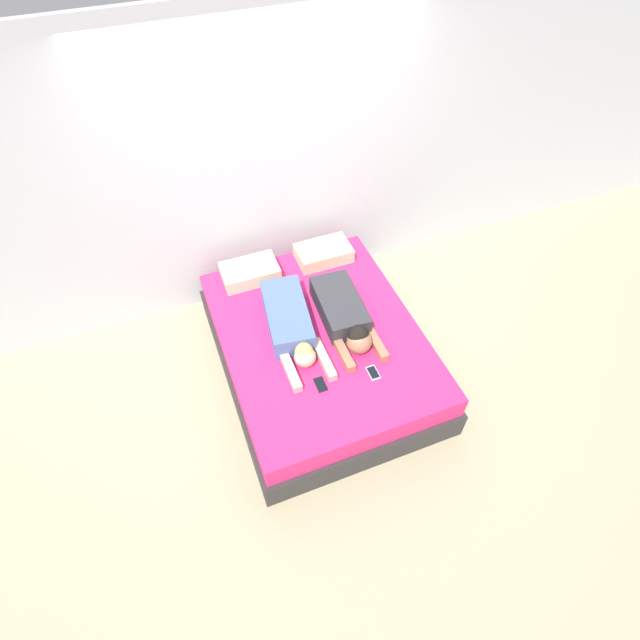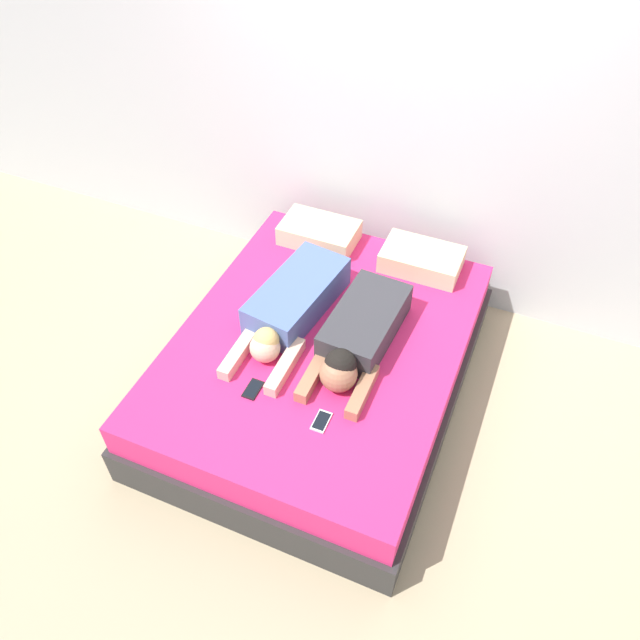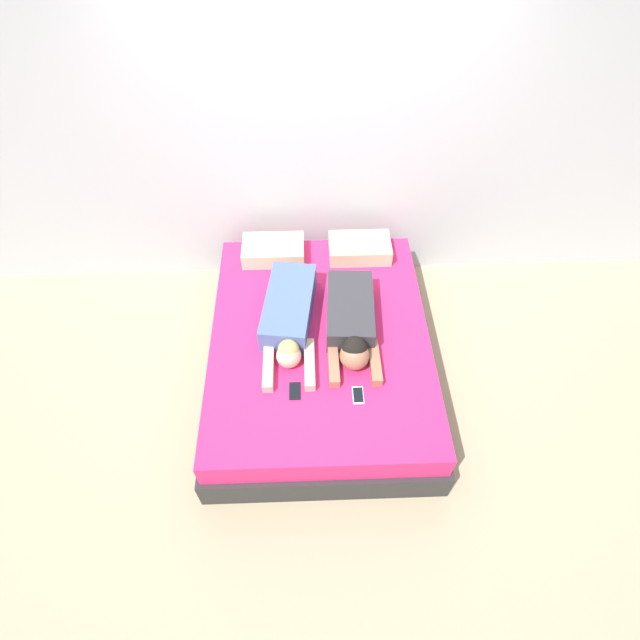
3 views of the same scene
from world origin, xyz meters
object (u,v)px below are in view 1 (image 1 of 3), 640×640
Objects in this scene: pillow_head_left at (250,272)px; pillow_head_right at (323,253)px; cell_phone_right at (373,373)px; person_left at (291,324)px; person_right at (345,316)px; bed at (320,350)px; cell_phone_left at (320,384)px.

pillow_head_left is 1.00× the size of pillow_head_right.
pillow_head_right is 3.79× the size of cell_phone_right.
person_right reaches higher than person_left.
bed is 0.41m from person_right.
pillow_head_left is 0.99m from person_right.
bed is 0.57m from cell_phone_left.
person_left is 0.77m from cell_phone_right.
cell_phone_left is (-0.40, -0.49, -0.09)m from person_right.
bed is 1.99× the size of person_left.
person_left reaches higher than pillow_head_left.
bed is at bearing -66.74° from pillow_head_left.
person_left is 0.58m from cell_phone_left.
pillow_head_right reaches higher than bed.
cell_phone_right is (0.45, -0.62, -0.09)m from person_left.
person_left reaches higher than pillow_head_right.
person_right is (0.44, -0.08, 0.00)m from person_left.
person_right is 6.97× the size of cell_phone_right.
cell_phone_left is 0.42m from cell_phone_right.
bed is 4.17× the size of pillow_head_left.
pillow_head_left is at bearing 113.26° from bed.
person_right reaches higher than pillow_head_left.
person_right is at bearing -10.20° from person_left.
cell_phone_left is at bearing -86.25° from person_left.
bed is at bearing -113.26° from pillow_head_right.
cell_phone_right is at bearing -6.54° from cell_phone_left.
pillow_head_right is (0.70, 0.00, 0.00)m from pillow_head_left.
pillow_head_right is 0.54× the size of person_right.
pillow_head_right is at bearing 67.63° from cell_phone_left.
bed is 15.78× the size of cell_phone_left.
person_left reaches higher than bed.
bed is 0.63m from cell_phone_right.
cell_phone_left is at bearing -82.56° from pillow_head_left.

